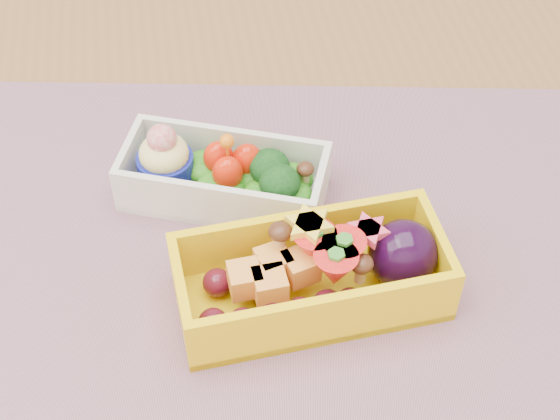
{
  "coord_description": "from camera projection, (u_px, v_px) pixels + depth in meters",
  "views": [
    {
      "loc": [
        -0.05,
        -0.34,
        1.21
      ],
      "look_at": [
        0.01,
        0.04,
        0.79
      ],
      "focal_mm": 54.93,
      "sensor_mm": 36.0,
      "label": 1
    }
  ],
  "objects": [
    {
      "name": "placemat",
      "position": [
        271.0,
        254.0,
        0.6
      ],
      "size": [
        0.53,
        0.44,
        0.0
      ],
      "primitive_type": "cube",
      "rotation": [
        0.0,
        0.0,
        -0.18
      ],
      "color": "gray",
      "rests_on": "table"
    },
    {
      "name": "bento_white",
      "position": [
        223.0,
        176.0,
        0.62
      ],
      "size": [
        0.16,
        0.11,
        0.06
      ],
      "rotation": [
        0.0,
        0.0,
        -0.37
      ],
      "color": "silver",
      "rests_on": "placemat"
    },
    {
      "name": "bento_yellow",
      "position": [
        317.0,
        274.0,
        0.55
      ],
      "size": [
        0.18,
        0.09,
        0.06
      ],
      "rotation": [
        0.0,
        0.0,
        0.07
      ],
      "color": "yellow",
      "rests_on": "placemat"
    },
    {
      "name": "table",
      "position": [
        275.0,
        372.0,
        0.65
      ],
      "size": [
        1.2,
        0.8,
        0.75
      ],
      "color": "brown",
      "rests_on": "ground"
    }
  ]
}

